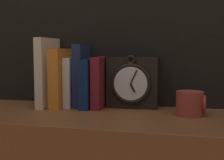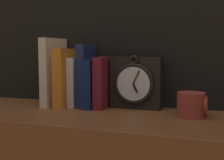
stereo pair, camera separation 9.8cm
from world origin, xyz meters
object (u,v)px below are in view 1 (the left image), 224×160
book_slot0_cream (48,72)px  book_slot4_navy (81,76)px  book_slot1_cream (56,81)px  book_slot2_orange (62,78)px  mug (191,104)px  book_slot6_maroon (100,82)px  clock (132,82)px  book_slot5_navy (89,83)px  book_slot3_white (72,82)px

book_slot0_cream → book_slot4_navy: 0.12m
book_slot1_cream → book_slot4_navy: book_slot4_navy is taller
book_slot1_cream → book_slot2_orange: size_ratio=0.88×
mug → book_slot6_maroon: bearing=169.1°
book_slot0_cream → book_slot4_navy: (0.12, 0.02, -0.01)m
book_slot6_maroon → clock: bearing=14.1°
book_slot2_orange → mug: size_ratio=2.32×
book_slot0_cream → book_slot6_maroon: 0.20m
book_slot5_navy → book_slot1_cream: bearing=175.8°
book_slot6_maroon → book_slot4_navy: bearing=172.6°
clock → book_slot2_orange: 0.26m
clock → book_slot3_white: 0.22m
book_slot2_orange → mug: bearing=-6.3°
book_slot4_navy → book_slot3_white: bearing=-171.8°
book_slot0_cream → book_slot5_navy: bearing=3.2°
book_slot3_white → clock: bearing=6.2°
book_slot1_cream → book_slot3_white: book_slot1_cream is taller
book_slot4_navy → mug: (0.39, -0.07, -0.07)m
clock → book_slot5_navy: 0.15m
book_slot6_maroon → mug: 0.32m
book_slot6_maroon → mug: book_slot6_maroon is taller
book_slot0_cream → book_slot3_white: 0.10m
clock → book_slot1_cream: clock is taller
book_slot5_navy → book_slot6_maroon: size_ratio=0.95×
book_slot2_orange → book_slot4_navy: bearing=16.4°
book_slot1_cream → book_slot4_navy: (0.10, 0.00, 0.02)m
book_slot6_maroon → book_slot0_cream: bearing=-176.1°
book_slot0_cream → book_slot4_navy: book_slot0_cream is taller
book_slot0_cream → book_slot1_cream: size_ratio=1.34×
book_slot3_white → book_slot6_maroon: bearing=-2.4°
book_slot2_orange → book_slot3_white: (0.03, 0.02, -0.02)m
book_slot3_white → book_slot5_navy: (0.07, -0.01, -0.00)m
book_slot5_navy → book_slot2_orange: bearing=-176.7°
book_slot1_cream → clock: bearing=4.7°
clock → book_slot2_orange: size_ratio=0.89×
book_slot2_orange → book_slot6_maroon: 0.14m
book_slot1_cream → mug: (0.49, -0.07, -0.05)m
book_slot4_navy → book_slot6_maroon: (0.07, -0.01, -0.02)m
book_slot1_cream → book_slot3_white: 0.06m
book_slot4_navy → mug: book_slot4_navy is taller
book_slot5_navy → book_slot0_cream: bearing=-176.8°
book_slot5_navy → mug: (0.35, -0.06, -0.05)m
book_slot6_maroon → book_slot1_cream: bearing=178.3°
book_slot0_cream → mug: 0.52m
book_slot4_navy → mug: 0.40m
book_slot3_white → book_slot5_navy: bearing=-7.6°
book_slot5_navy → mug: 0.36m
mug → book_slot5_navy: bearing=171.0°
book_slot1_cream → book_slot6_maroon: book_slot1_cream is taller
book_slot1_cream → book_slot0_cream: bearing=-140.4°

